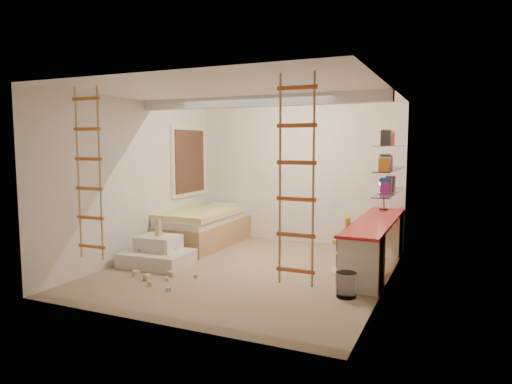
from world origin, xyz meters
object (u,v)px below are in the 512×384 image
at_px(desk, 375,242).
at_px(bed, 204,228).
at_px(swivel_chair, 347,253).
at_px(play_platform, 158,254).

bearing_deg(desk, bed, 173.51).
bearing_deg(bed, swivel_chair, -16.01).
bearing_deg(bed, desk, -6.49).
xyz_separation_m(bed, swivel_chair, (2.88, -0.83, -0.02)).
xyz_separation_m(desk, swivel_chair, (-0.32, -0.46, -0.09)).
bearing_deg(play_platform, bed, 92.19).
height_order(bed, play_platform, bed).
relative_size(bed, play_platform, 1.91).
height_order(desk, play_platform, desk).
xyz_separation_m(desk, bed, (-3.20, 0.36, -0.07)).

